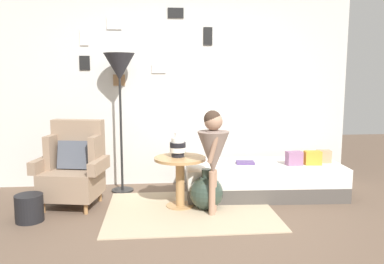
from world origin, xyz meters
name	(u,v)px	position (x,y,z in m)	size (l,w,h in m)	color
ground_plane	(185,239)	(0.00, 0.00, 0.00)	(12.00, 12.00, 0.00)	brown
gallery_wall	(174,89)	(0.00, 1.95, 1.30)	(4.80, 0.12, 2.60)	beige
rug	(190,210)	(0.11, 0.75, 0.01)	(1.82, 1.40, 0.01)	tan
armchair	(74,167)	(-1.19, 1.09, 0.44)	(0.83, 0.69, 0.97)	#9E7042
daybed	(263,179)	(1.07, 1.25, 0.20)	(1.93, 0.88, 0.40)	#4C4742
pillow_head	(324,156)	(1.84, 1.24, 0.48)	(0.17, 0.12, 0.15)	tan
pillow_mid	(313,158)	(1.65, 1.14, 0.48)	(0.20, 0.12, 0.17)	orange
pillow_back	(294,158)	(1.42, 1.14, 0.48)	(0.19, 0.12, 0.17)	gray
side_table	(180,172)	(0.01, 0.90, 0.41)	(0.58, 0.58, 0.57)	tan
vase_striped	(178,147)	(-0.01, 0.93, 0.69)	(0.18, 0.18, 0.28)	black
floor_lamp	(120,72)	(-0.69, 1.58, 1.52)	(0.39, 0.39, 1.75)	black
person_child	(213,149)	(0.34, 0.64, 0.72)	(0.34, 0.34, 1.12)	#A37A60
book_on_daybed	(245,163)	(0.84, 1.26, 0.42)	(0.22, 0.16, 0.03)	#543E75
demijohn_near	(206,193)	(0.29, 0.79, 0.19)	(0.37, 0.37, 0.46)	#2D3D33
magazine_basket	(29,208)	(-1.55, 0.60, 0.14)	(0.28, 0.28, 0.28)	black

